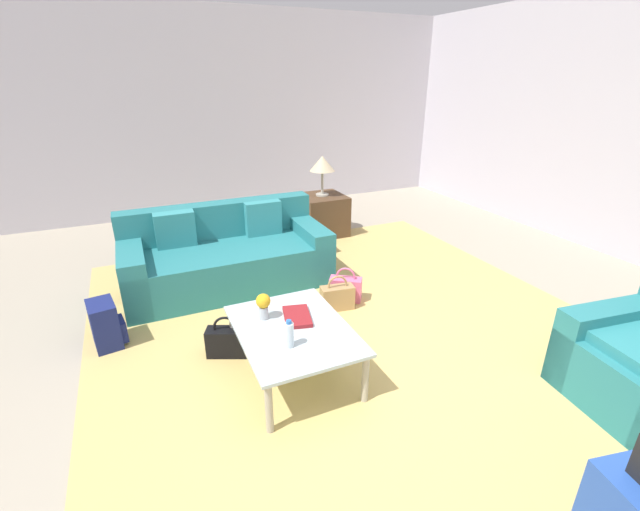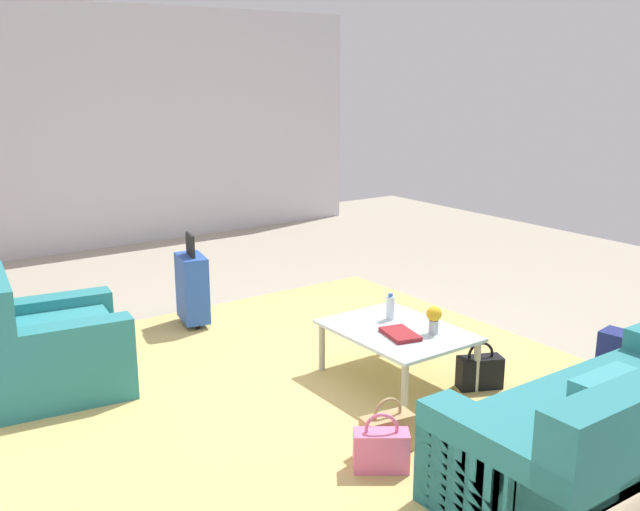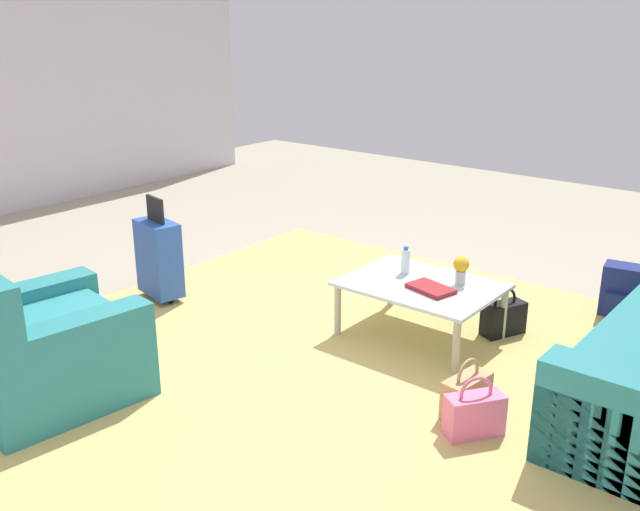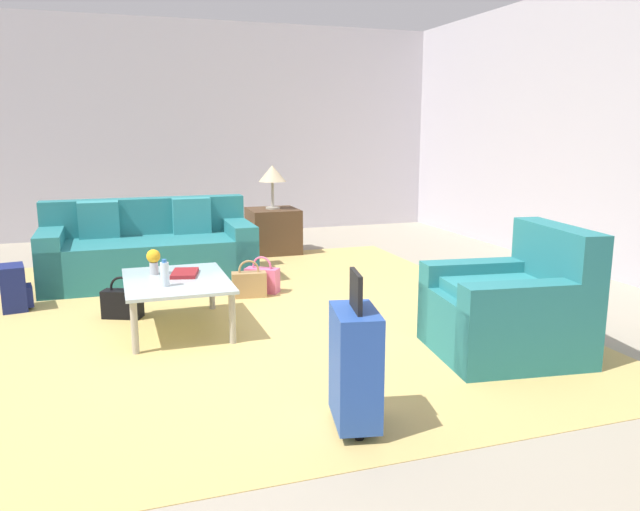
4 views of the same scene
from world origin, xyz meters
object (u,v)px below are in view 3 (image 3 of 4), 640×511
object	(u,v)px
flower_vase	(461,268)
coffee_table_book	(431,289)
coffee_table	(421,289)
backpack_navy	(622,292)
armchair	(37,353)
water_bottle	(405,261)
handbag_tan	(466,395)
suitcase_blue	(159,257)
handbag_black	(503,318)
handbag_pink	(474,414)

from	to	relation	value
flower_vase	coffee_table_book	bearing A→B (deg)	66.50
coffee_table	backpack_navy	world-z (taller)	coffee_table
armchair	flower_vase	distance (m)	2.79
armchair	water_bottle	size ratio (longest dim) A/B	5.14
coffee_table	coffee_table_book	world-z (taller)	coffee_table_book
water_bottle	handbag_tan	world-z (taller)	water_bottle
coffee_table	backpack_navy	size ratio (longest dim) A/B	2.62
coffee_table_book	armchair	bearing A→B (deg)	69.19
suitcase_blue	handbag_tan	bearing A→B (deg)	179.21
water_bottle	backpack_navy	bearing A→B (deg)	-135.29
armchair	handbag_black	size ratio (longest dim) A/B	2.93
coffee_table_book	handbag_pink	distance (m)	1.16
coffee_table_book	handbag_tan	xyz separation A→B (m)	(-0.64, 0.66, -0.29)
coffee_table_book	handbag_black	distance (m)	0.66
handbag_black	backpack_navy	xyz separation A→B (m)	(-0.55, -0.88, 0.06)
coffee_table_book	handbag_black	world-z (taller)	coffee_table_book
water_bottle	backpack_navy	size ratio (longest dim) A/B	0.51
flower_vase	handbag_pink	size ratio (longest dim) A/B	0.57
water_bottle	handbag_pink	bearing A→B (deg)	137.62
suitcase_blue	coffee_table	bearing A→B (deg)	-160.71
flower_vase	backpack_navy	size ratio (longest dim) A/B	0.51
handbag_black	handbag_pink	bearing A→B (deg)	108.70
water_bottle	flower_vase	xyz separation A→B (m)	(-0.42, -0.05, 0.03)
flower_vase	handbag_black	bearing A→B (deg)	-131.75
coffee_table	coffee_table_book	distance (m)	0.16
coffee_table_book	backpack_navy	bearing A→B (deg)	-109.24
handbag_pink	coffee_table	bearing A→B (deg)	-45.14
coffee_table	coffee_table_book	xyz separation A→B (m)	(-0.12, 0.08, 0.06)
armchair	handbag_black	bearing A→B (deg)	-124.29
armchair	handbag_pink	bearing A→B (deg)	-149.87
coffee_table_book	backpack_navy	size ratio (longest dim) A/B	0.77
coffee_table	handbag_tan	bearing A→B (deg)	135.81
handbag_tan	suitcase_blue	bearing A→B (deg)	-0.79
armchair	coffee_table_book	size ratio (longest dim) A/B	3.40
suitcase_blue	water_bottle	bearing A→B (deg)	-156.04
backpack_navy	flower_vase	bearing A→B (deg)	55.56
armchair	handbag_black	xyz separation A→B (m)	(-1.76, -2.58, -0.17)
coffee_table	handbag_black	size ratio (longest dim) A/B	2.93
water_bottle	suitcase_blue	size ratio (longest dim) A/B	0.24
armchair	coffee_table_book	bearing A→B (deg)	-124.34
water_bottle	flower_vase	world-z (taller)	flower_vase
flower_vase	handbag_black	world-z (taller)	flower_vase
handbag_tan	armchair	bearing A→B (deg)	34.74
flower_vase	handbag_black	distance (m)	0.53
flower_vase	handbag_tan	distance (m)	1.11
suitcase_blue	handbag_tan	world-z (taller)	suitcase_blue
water_bottle	armchair	bearing A→B (deg)	63.98
handbag_black	armchair	bearing A→B (deg)	55.71
coffee_table_book	handbag_pink	xyz separation A→B (m)	(-0.77, 0.82, -0.29)
coffee_table	coffee_table_book	size ratio (longest dim) A/B	3.40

